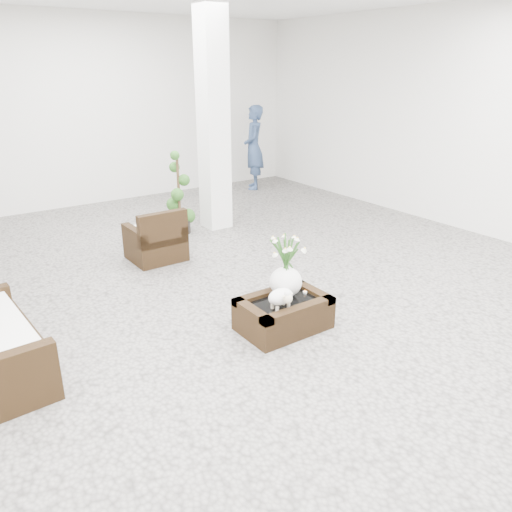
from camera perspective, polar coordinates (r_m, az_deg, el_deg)
ground at (r=5.84m, az=-0.56°, el=-5.41°), size 11.00×11.00×0.00m
column at (r=8.28m, az=-4.86°, el=15.04°), size 0.40×0.40×3.50m
coffee_table at (r=5.26m, az=3.12°, el=-6.67°), size 0.90×0.60×0.31m
sheep_figurine at (r=5.00m, az=2.80°, el=-4.82°), size 0.28×0.23×0.21m
planter_narcissus at (r=5.15m, az=3.44°, el=-0.46°), size 0.44×0.44×0.80m
tealight at (r=5.37m, az=5.56°, el=-4.10°), size 0.04×0.04×0.03m
armchair at (r=7.16m, az=-11.38°, el=2.49°), size 0.71×0.68×0.75m
topiary at (r=8.17m, az=-8.73°, el=7.00°), size 0.35×0.35×1.32m
shopper at (r=11.15m, az=-0.26°, el=12.16°), size 0.70×0.78×1.78m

